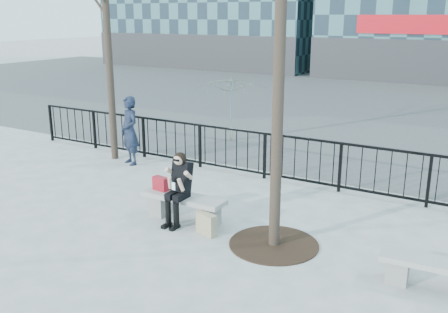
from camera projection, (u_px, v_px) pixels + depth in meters
The scene contains 11 objects.
ground at pixel (184, 220), 9.35m from camera, with size 120.00×120.00×0.00m, color gray.
street_surface at pixel (381, 103), 21.77m from camera, with size 60.00×23.00×0.01m, color #474747.
railing at pixel (257, 154), 11.68m from camera, with size 14.00×0.06×1.10m.
tree_grate at pixel (274, 244), 8.33m from camera, with size 1.50×1.50×0.02m, color black.
bench_main at pixel (184, 205), 9.27m from camera, with size 1.65×0.46×0.49m.
bench_second at pixel (436, 272), 6.89m from camera, with size 1.52×0.42×0.45m.
seated_woman at pixel (178, 189), 9.03m from camera, with size 0.50×0.64×1.34m.
handbag at pixel (161, 184), 9.46m from camera, with size 0.32×0.15×0.26m, color maroon.
shopping_bag at pixel (207, 224), 8.69m from camera, with size 0.41×0.15×0.39m, color #C3B88A.
standing_man at pixel (130, 131), 12.63m from camera, with size 0.64×0.42×1.75m, color black.
vendor_umbrella at pixel (230, 109), 14.93m from camera, with size 2.13×2.17×1.95m, color gold.
Camera 1 is at (5.05, -7.08, 3.71)m, focal length 40.00 mm.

